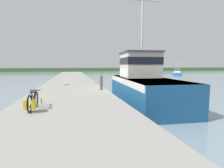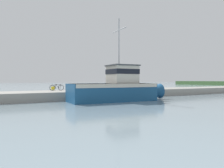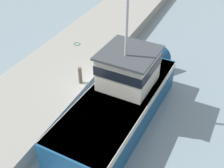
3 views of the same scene
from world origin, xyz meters
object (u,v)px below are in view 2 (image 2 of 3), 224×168
object	(u,v)px
bicycle_touring	(56,88)
fishing_boat_main	(117,88)
mooring_post	(109,86)
water_bottle_by_bike	(66,89)

from	to	relation	value
bicycle_touring	fishing_boat_main	bearing A→B (deg)	36.87
mooring_post	bicycle_touring	bearing A→B (deg)	-124.71
water_bottle_by_bike	fishing_boat_main	bearing A→B (deg)	27.01
fishing_boat_main	bicycle_touring	distance (m)	8.25
bicycle_touring	mooring_post	xyz separation A→B (m)	(3.75, 5.41, 0.19)
fishing_boat_main	bicycle_touring	bearing A→B (deg)	-141.81
mooring_post	water_bottle_by_bike	bearing A→B (deg)	-131.57
bicycle_touring	mooring_post	bearing A→B (deg)	57.29
fishing_boat_main	bicycle_touring	xyz separation A→B (m)	(-6.77, -4.71, -0.13)
mooring_post	fishing_boat_main	bearing A→B (deg)	-13.04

